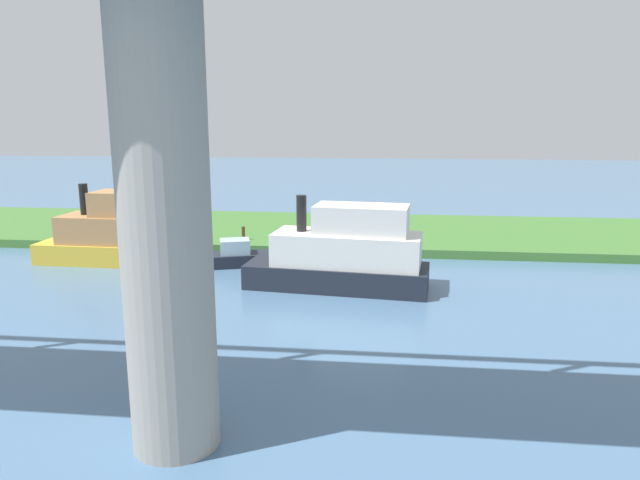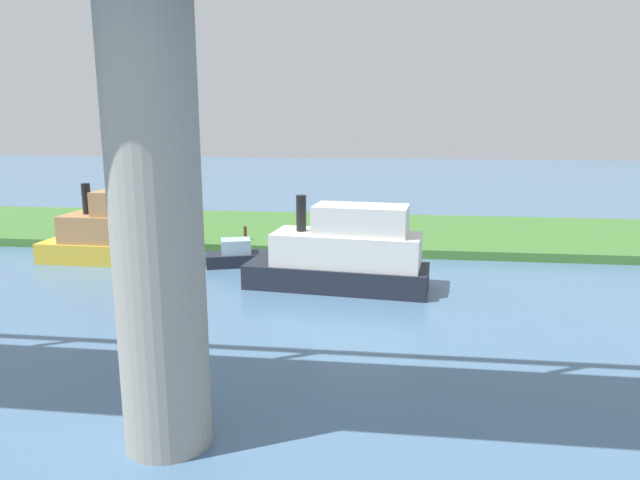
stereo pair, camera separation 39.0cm
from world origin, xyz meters
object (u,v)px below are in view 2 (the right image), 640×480
(motorboat_white, at_px, (343,255))
(bridge_pylon, at_px, (157,225))
(mooring_post, at_px, (245,233))
(riverboat_paddlewheel, at_px, (123,233))
(person_on_bank, at_px, (398,234))
(pontoon_yellow, at_px, (244,256))

(motorboat_white, bearing_deg, bridge_pylon, 77.15)
(mooring_post, height_order, riverboat_paddlewheel, riverboat_paddlewheel)
(bridge_pylon, height_order, mooring_post, bridge_pylon)
(riverboat_paddlewheel, distance_m, motorboat_white, 12.74)
(motorboat_white, bearing_deg, person_on_bank, -110.26)
(person_on_bank, xyz_separation_m, riverboat_paddlewheel, (14.80, 3.42, 0.37))
(person_on_bank, height_order, riverboat_paddlewheel, riverboat_paddlewheel)
(bridge_pylon, bearing_deg, motorboat_white, -102.85)
(bridge_pylon, distance_m, pontoon_yellow, 17.79)
(person_on_bank, bearing_deg, riverboat_paddlewheel, 13.01)
(person_on_bank, distance_m, mooring_post, 9.12)
(mooring_post, bearing_deg, person_on_bank, 175.74)
(mooring_post, bearing_deg, pontoon_yellow, 103.56)
(mooring_post, height_order, pontoon_yellow, pontoon_yellow)
(person_on_bank, bearing_deg, bridge_pylon, 74.57)
(riverboat_paddlewheel, height_order, motorboat_white, motorboat_white)
(bridge_pylon, height_order, riverboat_paddlewheel, bridge_pylon)
(bridge_pylon, relative_size, riverboat_paddlewheel, 1.28)
(pontoon_yellow, relative_size, motorboat_white, 0.53)
(riverboat_paddlewheel, bearing_deg, pontoon_yellow, -179.34)
(riverboat_paddlewheel, distance_m, pontoon_yellow, 6.77)
(riverboat_paddlewheel, bearing_deg, motorboat_white, 164.10)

